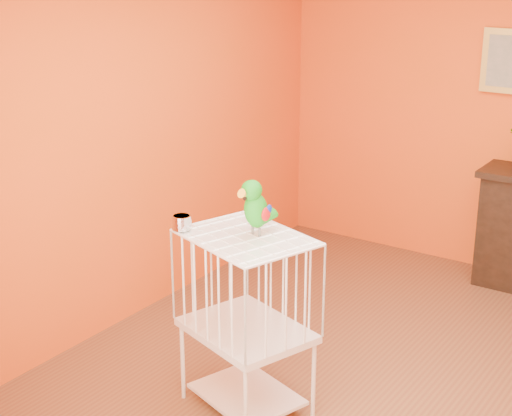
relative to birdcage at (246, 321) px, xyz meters
The scene contains 5 objects.
ground 1.04m from the birdcage, 47.14° to the left, with size 4.50×4.50×0.00m, color brown.
room_shell 1.35m from the birdcage, 47.14° to the left, with size 4.50×4.50×4.50m.
birdcage is the anchor object (origin of this frame).
feed_cup 0.68m from the birdcage, 162.24° to the right, with size 0.11×0.11×0.08m, color silver.
parrot 0.69m from the birdcage, 62.34° to the left, with size 0.16×0.29×0.33m.
Camera 1 is at (1.72, -3.96, 2.61)m, focal length 55.00 mm.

